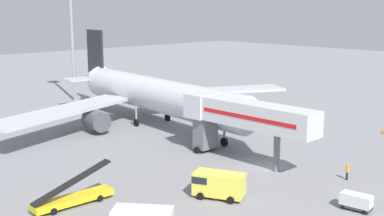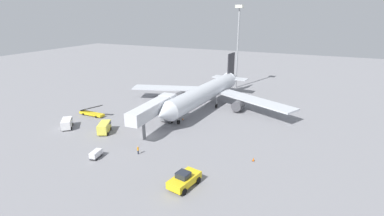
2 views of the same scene
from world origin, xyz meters
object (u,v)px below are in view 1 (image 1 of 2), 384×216
at_px(belt_loader_truck, 73,197).
at_px(safety_cone_alpha, 205,140).
at_px(ground_crew_worker_foreground, 347,171).
at_px(airplane_at_gate, 154,95).
at_px(service_van_rear_right, 218,184).
at_px(baggage_cart_far_left, 356,201).
at_px(jet_bridge, 240,116).
at_px(safety_cone_bravo, 383,131).

distance_m(belt_loader_truck, safety_cone_alpha, 24.40).
xyz_separation_m(ground_crew_worker_foreground, safety_cone_alpha, (-0.33, 20.15, -0.61)).
xyz_separation_m(airplane_at_gate, service_van_rear_right, (-14.23, -26.89, -3.10)).
height_order(airplane_at_gate, baggage_cart_far_left, airplane_at_gate).
distance_m(airplane_at_gate, jet_bridge, 21.22).
bearing_deg(jet_bridge, belt_loader_truck, 176.63).
xyz_separation_m(service_van_rear_right, baggage_cart_far_left, (6.66, -10.10, -0.54)).
height_order(service_van_rear_right, safety_cone_bravo, service_van_rear_right).
bearing_deg(safety_cone_bravo, belt_loader_truck, 171.86).
relative_size(belt_loader_truck, safety_cone_alpha, 13.17).
distance_m(baggage_cart_far_left, safety_cone_alpha, 25.41).
bearing_deg(ground_crew_worker_foreground, service_van_rear_right, 156.82).
xyz_separation_m(jet_bridge, belt_loader_truck, (-20.52, 1.21, -4.42)).
bearing_deg(safety_cone_bravo, service_van_rear_right, -178.34).
bearing_deg(baggage_cart_far_left, safety_cone_bravo, 22.17).
xyz_separation_m(airplane_at_gate, ground_crew_worker_foreground, (-1.23, -32.46, -3.54)).
bearing_deg(safety_cone_bravo, ground_crew_worker_foreground, -162.57).
height_order(airplane_at_gate, jet_bridge, airplane_at_gate).
bearing_deg(belt_loader_truck, baggage_cart_far_left, -45.23).
bearing_deg(jet_bridge, airplane_at_gate, 78.20).
height_order(jet_bridge, safety_cone_alpha, jet_bridge).
distance_m(jet_bridge, belt_loader_truck, 21.02).
relative_size(baggage_cart_far_left, safety_cone_bravo, 3.93).
bearing_deg(jet_bridge, safety_cone_bravo, -12.14).
bearing_deg(safety_cone_bravo, airplane_at_gate, 127.12).
relative_size(jet_bridge, ground_crew_worker_foreground, 10.20).
relative_size(ground_crew_worker_foreground, safety_cone_alpha, 2.95).
relative_size(airplane_at_gate, safety_cone_alpha, 89.17).
relative_size(safety_cone_alpha, safety_cone_bravo, 0.80).
bearing_deg(baggage_cart_far_left, ground_crew_worker_foreground, 35.56).
bearing_deg(belt_loader_truck, ground_crew_worker_foreground, -28.64).
xyz_separation_m(airplane_at_gate, belt_loader_truck, (-24.85, -19.56, -3.65)).
bearing_deg(baggage_cart_far_left, jet_bridge, 78.74).
xyz_separation_m(baggage_cart_far_left, safety_cone_alpha, (6.01, 24.68, -0.51)).
height_order(baggage_cart_far_left, safety_cone_bravo, baggage_cart_far_left).
distance_m(airplane_at_gate, safety_cone_alpha, 13.08).
bearing_deg(safety_cone_alpha, jet_bridge, -108.18).
xyz_separation_m(belt_loader_truck, service_van_rear_right, (10.63, -7.34, 0.55)).
distance_m(service_van_rear_right, safety_cone_bravo, 33.87).
relative_size(service_van_rear_right, safety_cone_bravo, 7.13).
xyz_separation_m(service_van_rear_right, safety_cone_bravo, (33.84, 0.98, -0.98)).
bearing_deg(service_van_rear_right, ground_crew_worker_foreground, -23.18).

